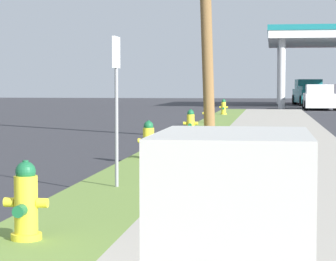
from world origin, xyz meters
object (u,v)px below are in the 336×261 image
(street_sign_post, at_px, (116,80))
(fire_hydrant_second, at_px, (148,142))
(fire_hydrant_fourth, at_px, (208,114))
(fire_hydrant_third, at_px, (191,124))
(car_white_by_near_pump, at_px, (319,98))
(fire_hydrant_nearest, at_px, (26,205))
(truck_teal_on_apron, at_px, (310,93))
(fire_hydrant_fifth, at_px, (224,108))
(truck_red_at_forecourt, at_px, (308,93))

(street_sign_post, bearing_deg, fire_hydrant_second, 93.07)
(fire_hydrant_fourth, xyz_separation_m, street_sign_post, (0.21, -17.60, 1.19))
(fire_hydrant_third, height_order, car_white_by_near_pump, car_white_by_near_pump)
(fire_hydrant_nearest, height_order, truck_teal_on_apron, truck_teal_on_apron)
(fire_hydrant_fifth, bearing_deg, car_white_by_near_pump, 64.01)
(fire_hydrant_second, relative_size, fire_hydrant_fourth, 1.00)
(fire_hydrant_third, xyz_separation_m, truck_red_at_forecourt, (5.23, 39.61, 0.47))
(fire_hydrant_nearest, bearing_deg, fire_hydrant_third, 89.98)
(fire_hydrant_second, bearing_deg, fire_hydrant_fourth, 90.00)
(fire_hydrant_third, distance_m, truck_teal_on_apron, 35.91)
(street_sign_post, height_order, truck_teal_on_apron, street_sign_post)
(fire_hydrant_fourth, bearing_deg, fire_hydrant_third, -89.06)
(fire_hydrant_second, distance_m, street_sign_post, 4.13)
(fire_hydrant_nearest, xyz_separation_m, street_sign_post, (0.10, 3.57, 1.19))
(fire_hydrant_third, bearing_deg, street_sign_post, -89.48)
(fire_hydrant_third, xyz_separation_m, fire_hydrant_fourth, (-0.12, 7.17, 0.00))
(fire_hydrant_fourth, relative_size, street_sign_post, 0.35)
(fire_hydrant_third, relative_size, street_sign_post, 0.35)
(fire_hydrant_third, distance_m, street_sign_post, 10.50)
(fire_hydrant_second, xyz_separation_m, car_white_by_near_pump, (5.36, 31.96, 0.28))
(fire_hydrant_third, height_order, fire_hydrant_fourth, same)
(fire_hydrant_third, distance_m, truck_red_at_forecourt, 39.95)
(fire_hydrant_second, relative_size, fire_hydrant_third, 1.00)
(fire_hydrant_third, distance_m, fire_hydrant_fourth, 7.17)
(fire_hydrant_nearest, bearing_deg, fire_hydrant_fourth, 90.31)
(fire_hydrant_nearest, distance_m, fire_hydrant_second, 7.52)
(fire_hydrant_fifth, bearing_deg, fire_hydrant_second, -90.29)
(fire_hydrant_fifth, height_order, street_sign_post, street_sign_post)
(street_sign_post, distance_m, car_white_by_near_pump, 36.29)
(truck_teal_on_apron, bearing_deg, street_sign_post, -96.35)
(fire_hydrant_second, bearing_deg, truck_red_at_forecourt, 83.38)
(truck_teal_on_apron, bearing_deg, fire_hydrant_second, -97.23)
(street_sign_post, distance_m, truck_teal_on_apron, 46.25)
(fire_hydrant_nearest, xyz_separation_m, fire_hydrant_third, (0.00, 14.01, 0.00))
(fire_hydrant_nearest, relative_size, fire_hydrant_fifth, 1.00)
(fire_hydrant_second, distance_m, fire_hydrant_fifth, 21.20)
(fire_hydrant_fourth, bearing_deg, fire_hydrant_fifth, 89.17)
(fire_hydrant_second, distance_m, truck_red_at_forecourt, 46.40)
(fire_hydrant_second, distance_m, truck_teal_on_apron, 42.35)
(truck_teal_on_apron, bearing_deg, fire_hydrant_fourth, -100.64)
(fire_hydrant_fifth, height_order, truck_teal_on_apron, truck_teal_on_apron)
(car_white_by_near_pump, relative_size, truck_teal_on_apron, 0.81)
(fire_hydrant_fourth, distance_m, truck_teal_on_apron, 28.86)
(car_white_by_near_pump, height_order, truck_red_at_forecourt, truck_red_at_forecourt)
(fire_hydrant_third, distance_m, car_white_by_near_pump, 26.01)
(fire_hydrant_nearest, relative_size, car_white_by_near_pump, 0.17)
(fire_hydrant_nearest, bearing_deg, street_sign_post, 88.41)
(fire_hydrant_fifth, bearing_deg, fire_hydrant_fourth, -90.83)
(fire_hydrant_nearest, relative_size, fire_hydrant_third, 1.00)
(fire_hydrant_nearest, bearing_deg, truck_teal_on_apron, 83.99)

